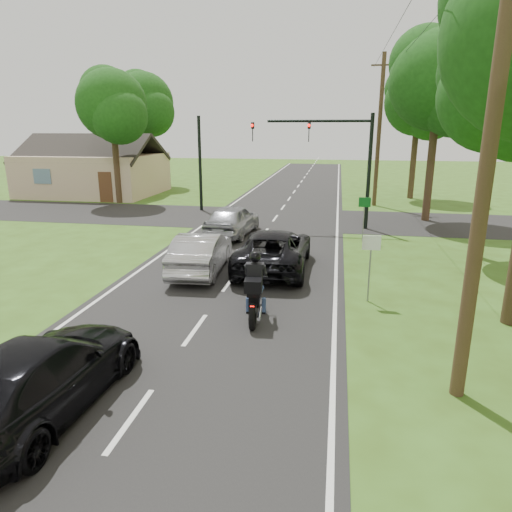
# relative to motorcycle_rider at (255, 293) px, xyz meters

# --- Properties ---
(ground) EXTENTS (140.00, 140.00, 0.00)m
(ground) POSITION_rel_motorcycle_rider_xyz_m (-1.45, -1.05, -0.78)
(ground) COLOR #345116
(ground) RESTS_ON ground
(road) EXTENTS (8.00, 100.00, 0.01)m
(road) POSITION_rel_motorcycle_rider_xyz_m (-1.45, 8.95, -0.78)
(road) COLOR black
(road) RESTS_ON ground
(cross_road) EXTENTS (60.00, 7.00, 0.01)m
(cross_road) POSITION_rel_motorcycle_rider_xyz_m (-1.45, 14.95, -0.78)
(cross_road) COLOR black
(cross_road) RESTS_ON ground
(motorcycle_rider) EXTENTS (0.68, 2.31, 1.99)m
(motorcycle_rider) POSITION_rel_motorcycle_rider_xyz_m (0.00, 0.00, 0.00)
(motorcycle_rider) COLOR black
(motorcycle_rider) RESTS_ON ground
(dark_suv) EXTENTS (2.58, 5.54, 1.54)m
(dark_suv) POSITION_rel_motorcycle_rider_xyz_m (-0.12, 4.82, -0.00)
(dark_suv) COLOR black
(dark_suv) RESTS_ON road
(silver_sedan) EXTENTS (1.89, 4.65, 1.50)m
(silver_sedan) POSITION_rel_motorcycle_rider_xyz_m (-2.76, 3.95, -0.02)
(silver_sedan) COLOR #B0AFB4
(silver_sedan) RESTS_ON road
(silver_suv) EXTENTS (2.27, 4.80, 1.59)m
(silver_suv) POSITION_rel_motorcycle_rider_xyz_m (-2.97, 10.09, 0.02)
(silver_suv) COLOR #96989D
(silver_suv) RESTS_ON road
(dark_car_behind) EXTENTS (2.24, 5.16, 1.48)m
(dark_car_behind) POSITION_rel_motorcycle_rider_xyz_m (-3.21, -5.05, -0.03)
(dark_car_behind) COLOR black
(dark_car_behind) RESTS_ON road
(traffic_signal) EXTENTS (6.38, 0.44, 6.00)m
(traffic_signal) POSITION_rel_motorcycle_rider_xyz_m (1.89, 12.95, 3.35)
(traffic_signal) COLOR black
(traffic_signal) RESTS_ON ground
(signal_pole_far) EXTENTS (0.20, 0.20, 6.00)m
(signal_pole_far) POSITION_rel_motorcycle_rider_xyz_m (-6.65, 16.95, 2.22)
(signal_pole_far) COLOR black
(signal_pole_far) RESTS_ON ground
(utility_pole_near) EXTENTS (1.60, 0.28, 10.00)m
(utility_pole_near) POSITION_rel_motorcycle_rider_xyz_m (4.75, -3.05, 4.30)
(utility_pole_near) COLOR #4D3823
(utility_pole_near) RESTS_ON ground
(utility_pole_far) EXTENTS (1.60, 0.28, 10.00)m
(utility_pole_far) POSITION_rel_motorcycle_rider_xyz_m (4.75, 20.95, 4.30)
(utility_pole_far) COLOR #4D3823
(utility_pole_far) RESTS_ON ground
(sign_white) EXTENTS (0.55, 0.07, 2.12)m
(sign_white) POSITION_rel_motorcycle_rider_xyz_m (3.25, 1.93, 0.82)
(sign_white) COLOR slate
(sign_white) RESTS_ON ground
(sign_green) EXTENTS (0.55, 0.07, 2.12)m
(sign_green) POSITION_rel_motorcycle_rider_xyz_m (3.45, 9.93, 0.82)
(sign_green) COLOR slate
(sign_green) RESTS_ON ground
(tree_row_c) EXTENTS (4.80, 4.65, 8.76)m
(tree_row_c) POSITION_rel_motorcycle_rider_xyz_m (8.30, 7.75, 5.45)
(tree_row_c) COLOR #332316
(tree_row_c) RESTS_ON ground
(tree_row_d) EXTENTS (5.76, 5.58, 10.45)m
(tree_row_d) POSITION_rel_motorcycle_rider_xyz_m (7.65, 15.71, 6.65)
(tree_row_d) COLOR #332316
(tree_row_d) RESTS_ON ground
(tree_row_e) EXTENTS (5.28, 5.12, 9.61)m
(tree_row_e) POSITION_rel_motorcycle_rider_xyz_m (8.03, 24.73, 6.05)
(tree_row_e) COLOR #332316
(tree_row_e) RESTS_ON ground
(tree_left_near) EXTENTS (5.12, 4.96, 9.22)m
(tree_left_near) POSITION_rel_motorcycle_rider_xyz_m (-13.18, 18.73, 5.75)
(tree_left_near) COLOR #332316
(tree_left_near) RESTS_ON ground
(tree_left_far) EXTENTS (5.76, 5.58, 10.14)m
(tree_left_far) POSITION_rel_motorcycle_rider_xyz_m (-15.15, 28.71, 6.35)
(tree_left_far) COLOR #332316
(tree_left_far) RESTS_ON ground
(house) EXTENTS (10.20, 8.00, 4.84)m
(house) POSITION_rel_motorcycle_rider_xyz_m (-17.45, 22.95, 0.99)
(house) COLOR tan
(house) RESTS_ON ground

